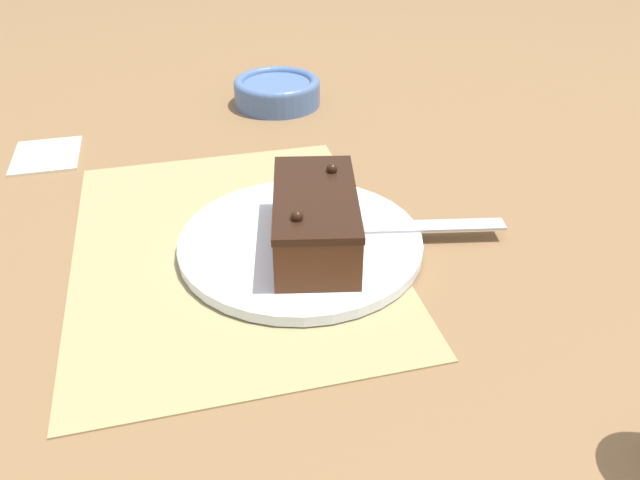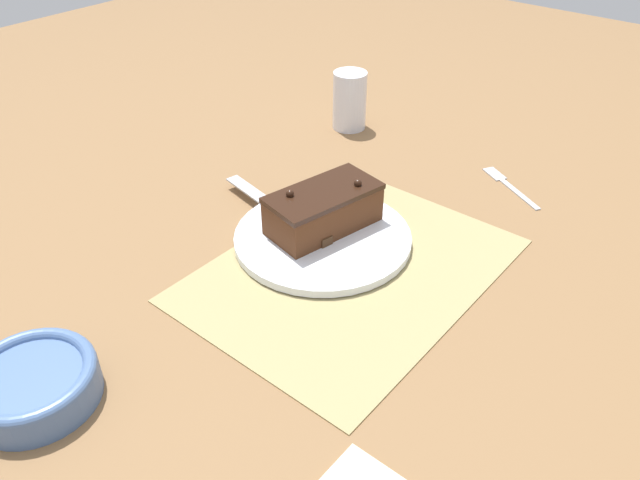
# 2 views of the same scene
# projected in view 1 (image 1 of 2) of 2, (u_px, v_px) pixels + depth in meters

# --- Properties ---
(ground_plane) EXTENTS (3.00, 3.00, 0.00)m
(ground_plane) POSITION_uv_depth(u_px,v_px,m) (231.00, 247.00, 0.70)
(ground_plane) COLOR olive
(placemat_woven) EXTENTS (0.46, 0.34, 0.00)m
(placemat_woven) POSITION_uv_depth(u_px,v_px,m) (231.00, 245.00, 0.70)
(placemat_woven) COLOR tan
(placemat_woven) RESTS_ON ground_plane
(cake_plate) EXTENTS (0.27, 0.27, 0.01)m
(cake_plate) POSITION_uv_depth(u_px,v_px,m) (301.00, 242.00, 0.69)
(cake_plate) COLOR white
(cake_plate) RESTS_ON placemat_woven
(chocolate_cake) EXTENTS (0.19, 0.12, 0.07)m
(chocolate_cake) POSITION_uv_depth(u_px,v_px,m) (315.00, 219.00, 0.65)
(chocolate_cake) COLOR #512D19
(chocolate_cake) RESTS_ON cake_plate
(serving_knife) EXTENTS (0.07, 0.26, 0.01)m
(serving_knife) POSITION_uv_depth(u_px,v_px,m) (351.00, 225.00, 0.69)
(serving_knife) COLOR #472D19
(serving_knife) RESTS_ON cake_plate
(small_bowl) EXTENTS (0.14, 0.14, 0.04)m
(small_bowl) POSITION_uv_depth(u_px,v_px,m) (277.00, 91.00, 1.04)
(small_bowl) COLOR #4C6B9E
(small_bowl) RESTS_ON ground_plane
(folded_napkin) EXTENTS (0.11, 0.09, 0.01)m
(folded_napkin) POSITION_uv_depth(u_px,v_px,m) (46.00, 154.00, 0.89)
(folded_napkin) COLOR beige
(folded_napkin) RESTS_ON ground_plane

